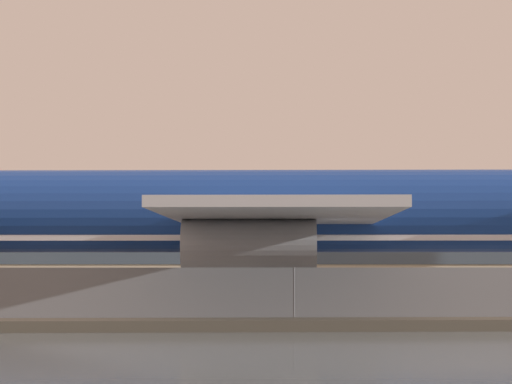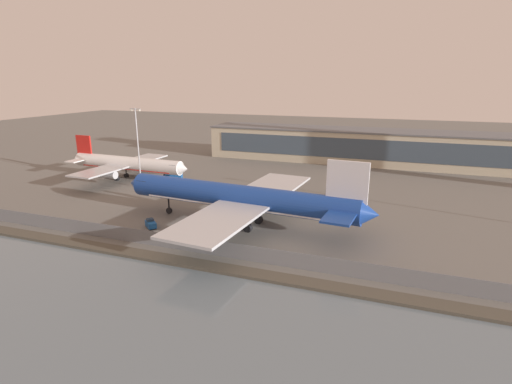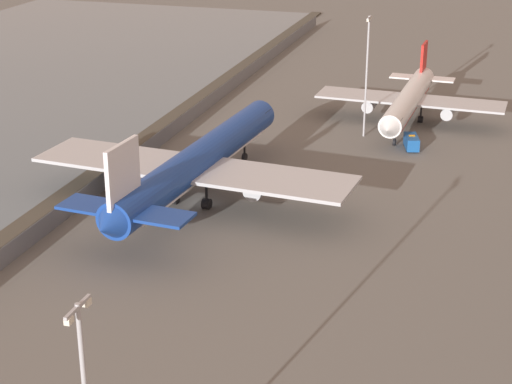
% 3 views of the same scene
% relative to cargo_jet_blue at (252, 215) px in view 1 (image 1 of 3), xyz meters
% --- Properties ---
extents(ground_plane, '(500.00, 500.00, 0.00)m').
position_rel_cargo_jet_blue_xyz_m(ground_plane, '(1.21, 1.02, -5.83)').
color(ground_plane, '#66635E').
extents(shoreline_seawall, '(320.00, 3.00, 0.50)m').
position_rel_cargo_jet_blue_xyz_m(shoreline_seawall, '(1.21, -19.48, -5.58)').
color(shoreline_seawall, '#474238').
rests_on(shoreline_seawall, ground).
extents(perimeter_fence, '(280.00, 0.10, 2.72)m').
position_rel_cargo_jet_blue_xyz_m(perimeter_fence, '(1.21, -14.98, -4.47)').
color(perimeter_fence, slate).
rests_on(perimeter_fence, ground).
extents(cargo_jet_blue, '(55.49, 48.11, 15.28)m').
position_rel_cargo_jet_blue_xyz_m(cargo_jet_blue, '(0.00, 0.00, 0.00)').
color(cargo_jet_blue, '#193D93').
rests_on(cargo_jet_blue, ground).
extents(terminal_building, '(106.86, 18.01, 11.79)m').
position_rel_cargo_jet_blue_xyz_m(terminal_building, '(13.80, 74.79, 0.08)').
color(terminal_building, '#BCB299').
rests_on(terminal_building, ground).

